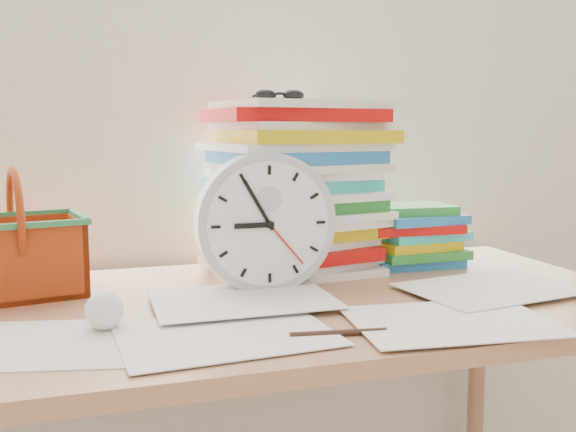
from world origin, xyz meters
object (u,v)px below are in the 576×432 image
object	(u,v)px
desk	(275,337)
paper_stack	(296,188)
basket	(16,233)
clock	(265,222)
book_stack	(415,235)

from	to	relation	value
desk	paper_stack	distance (m)	0.36
desk	basket	size ratio (longest dim) A/B	5.85
paper_stack	clock	bearing A→B (deg)	-125.53
paper_stack	book_stack	distance (m)	0.31
book_stack	basket	world-z (taller)	basket
desk	basket	xyz separation A→B (m)	(-0.46, 0.17, 0.19)
desk	book_stack	xyz separation A→B (m)	(0.40, 0.19, 0.15)
clock	book_stack	size ratio (longest dim) A/B	1.12
paper_stack	basket	bearing A→B (deg)	-175.13
basket	desk	bearing A→B (deg)	-31.57
paper_stack	clock	size ratio (longest dim) A/B	1.37
clock	book_stack	xyz separation A→B (m)	(0.40, 0.13, -0.07)
paper_stack	basket	world-z (taller)	paper_stack
desk	basket	bearing A→B (deg)	159.61
paper_stack	basket	size ratio (longest dim) A/B	1.55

